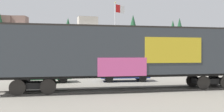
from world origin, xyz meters
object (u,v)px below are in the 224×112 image
Objects in this scene: parked_car_green at (43,72)px; parked_car_blue at (124,72)px; freight_car at (128,53)px; flagpole at (117,27)px.

parked_car_blue is at bearing -3.95° from parked_car_green.
flagpole is at bearing 78.08° from freight_car.
freight_car is at bearing -46.10° from parked_car_green.
parked_car_green is 6.73m from parked_car_blue.
parked_car_blue is at bearing -100.64° from flagpole.
parked_car_green is (-5.44, 5.65, -1.61)m from freight_car.
freight_car is 8.01m from parked_car_green.
freight_car is 2.03× the size of flagpole.
flagpole is 1.94× the size of parked_car_blue.
parked_car_green is (-8.14, -7.15, -4.62)m from flagpole.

